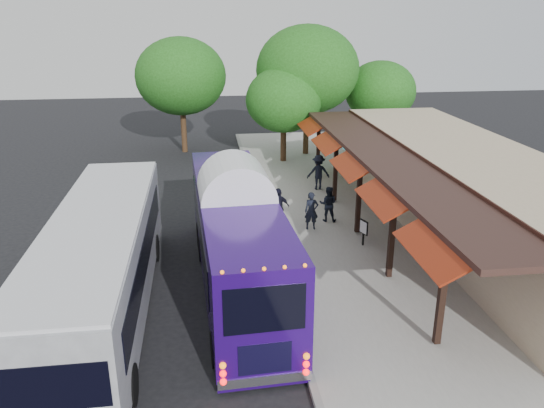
{
  "coord_description": "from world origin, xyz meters",
  "views": [
    {
      "loc": [
        -2.34,
        -15.87,
        8.86
      ],
      "look_at": [
        0.13,
        3.51,
        1.8
      ],
      "focal_mm": 35.0,
      "sensor_mm": 36.0,
      "label": 1
    }
  ],
  "objects_px": {
    "coach_bus": "(237,234)",
    "city_bus": "(101,261)",
    "ped_b": "(328,204)",
    "ped_d": "(318,172)",
    "sign_board": "(364,228)",
    "ped_c": "(279,209)",
    "ped_a": "(311,211)"
  },
  "relations": [
    {
      "from": "ped_c",
      "to": "ped_a",
      "type": "bearing_deg",
      "value": 144.16
    },
    {
      "from": "ped_b",
      "to": "ped_d",
      "type": "distance_m",
      "value": 4.52
    },
    {
      "from": "ped_a",
      "to": "sign_board",
      "type": "distance_m",
      "value": 2.59
    },
    {
      "from": "ped_b",
      "to": "ped_a",
      "type": "bearing_deg",
      "value": 57.8
    },
    {
      "from": "coach_bus",
      "to": "ped_d",
      "type": "height_order",
      "value": "coach_bus"
    },
    {
      "from": "ped_b",
      "to": "sign_board",
      "type": "xyz_separation_m",
      "value": [
        0.8,
        -2.76,
        -0.08
      ]
    },
    {
      "from": "coach_bus",
      "to": "city_bus",
      "type": "xyz_separation_m",
      "value": [
        -4.18,
        -1.27,
        -0.14
      ]
    },
    {
      "from": "coach_bus",
      "to": "ped_d",
      "type": "bearing_deg",
      "value": 60.35
    },
    {
      "from": "city_bus",
      "to": "ped_b",
      "type": "distance_m",
      "value": 10.72
    },
    {
      "from": "ped_d",
      "to": "city_bus",
      "type": "bearing_deg",
      "value": 51.88
    },
    {
      "from": "city_bus",
      "to": "sign_board",
      "type": "height_order",
      "value": "city_bus"
    },
    {
      "from": "ped_b",
      "to": "ped_d",
      "type": "bearing_deg",
      "value": -80.58
    },
    {
      "from": "coach_bus",
      "to": "sign_board",
      "type": "height_order",
      "value": "coach_bus"
    },
    {
      "from": "city_bus",
      "to": "ped_c",
      "type": "relative_size",
      "value": 6.73
    },
    {
      "from": "ped_b",
      "to": "ped_c",
      "type": "relative_size",
      "value": 0.88
    },
    {
      "from": "city_bus",
      "to": "sign_board",
      "type": "bearing_deg",
      "value": 21.26
    },
    {
      "from": "ped_d",
      "to": "sign_board",
      "type": "distance_m",
      "value": 7.26
    },
    {
      "from": "ped_b",
      "to": "ped_c",
      "type": "bearing_deg",
      "value": 30.37
    },
    {
      "from": "coach_bus",
      "to": "ped_b",
      "type": "bearing_deg",
      "value": 47.1
    },
    {
      "from": "coach_bus",
      "to": "city_bus",
      "type": "distance_m",
      "value": 4.37
    },
    {
      "from": "coach_bus",
      "to": "ped_b",
      "type": "xyz_separation_m",
      "value": [
        4.33,
        5.19,
        -0.99
      ]
    },
    {
      "from": "city_bus",
      "to": "sign_board",
      "type": "distance_m",
      "value": 10.06
    },
    {
      "from": "city_bus",
      "to": "ped_a",
      "type": "xyz_separation_m",
      "value": [
        7.61,
        5.64,
        -0.84
      ]
    },
    {
      "from": "ped_a",
      "to": "city_bus",
      "type": "bearing_deg",
      "value": -141.44
    },
    {
      "from": "coach_bus",
      "to": "ped_a",
      "type": "distance_m",
      "value": 5.64
    },
    {
      "from": "coach_bus",
      "to": "ped_a",
      "type": "relative_size",
      "value": 7.0
    },
    {
      "from": "ped_c",
      "to": "sign_board",
      "type": "height_order",
      "value": "ped_c"
    },
    {
      "from": "ped_a",
      "to": "ped_b",
      "type": "relative_size",
      "value": 1.02
    },
    {
      "from": "sign_board",
      "to": "city_bus",
      "type": "bearing_deg",
      "value": -179.14
    },
    {
      "from": "ped_a",
      "to": "sign_board",
      "type": "height_order",
      "value": "ped_a"
    },
    {
      "from": "ped_a",
      "to": "sign_board",
      "type": "bearing_deg",
      "value": -46.75
    },
    {
      "from": "coach_bus",
      "to": "city_bus",
      "type": "relative_size",
      "value": 0.94
    }
  ]
}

